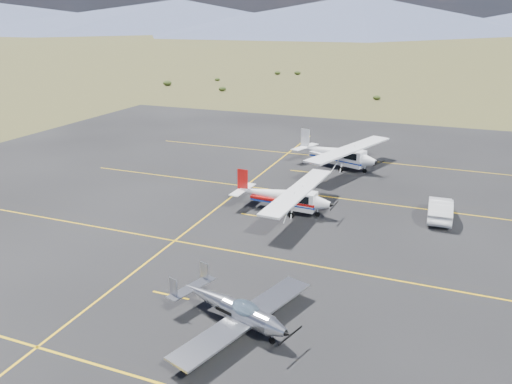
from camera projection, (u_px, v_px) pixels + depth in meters
The scene contains 6 objects.
ground at pixel (255, 274), 26.14m from camera, with size 1600.00×1600.00×0.00m, color #383D1C.
apron at pixel (295, 225), 32.28m from camera, with size 72.00×72.00×0.02m, color black.
aircraft_low_wing at pixel (235, 309), 21.46m from camera, with size 5.89×7.98×1.74m.
aircraft_cessna at pixel (284, 195), 34.17m from camera, with size 6.21×10.36×2.62m.
aircraft_plain at pixel (338, 153), 44.23m from camera, with size 8.12×11.53×2.96m.
sedan at pixel (440, 209), 33.03m from camera, with size 1.50×4.32×1.42m, color white.
Camera 1 is at (8.58, -21.58, 12.74)m, focal length 35.00 mm.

